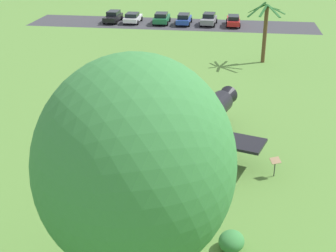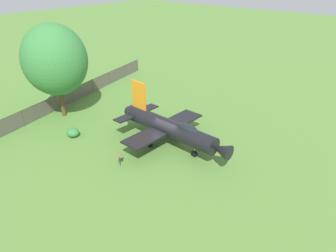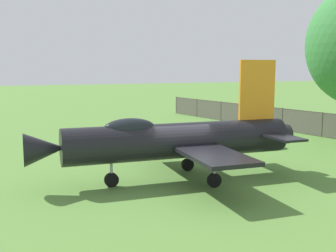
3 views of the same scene
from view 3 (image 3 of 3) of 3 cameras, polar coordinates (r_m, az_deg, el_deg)
name	(u,v)px [view 3 (image 3 of 3)]	position (r m, az deg, el deg)	size (l,w,h in m)	color
ground_plane	(179,180)	(18.52, 1.51, -7.45)	(200.00, 200.00, 0.00)	#568438
display_jet	(172,140)	(17.99, 0.52, -1.90)	(12.03, 8.91, 5.28)	black
shrub_near_fence	(270,141)	(26.43, 13.84, -1.99)	(1.31, 1.14, 0.87)	#387F3D
info_plaque	(158,141)	(23.38, -1.39, -2.01)	(0.70, 0.71, 1.14)	#333333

